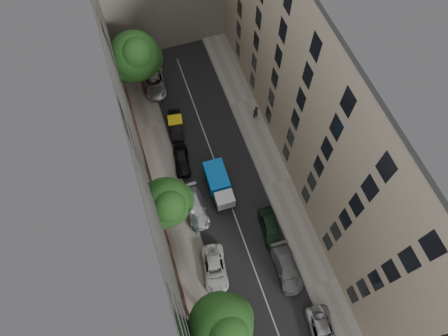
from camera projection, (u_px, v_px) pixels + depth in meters
name	position (u px, v px, depth m)	size (l,w,h in m)	color
ground	(228.00, 198.00, 41.32)	(120.00, 120.00, 0.00)	#4C4C49
road_surface	(228.00, 198.00, 41.32)	(8.00, 44.00, 0.02)	black
sidewalk_left	(177.00, 213.00, 40.46)	(3.00, 44.00, 0.15)	gray
sidewalk_right	(277.00, 182.00, 42.06)	(3.00, 44.00, 0.15)	gray
building_left	(95.00, 189.00, 30.83)	(8.00, 44.00, 20.00)	#53504E
building_right	(351.00, 114.00, 34.03)	(8.00, 44.00, 20.00)	tan
tarp_truck	(219.00, 184.00, 40.63)	(2.13, 5.02, 2.30)	black
car_left_2	(215.00, 268.00, 37.33)	(2.15, 4.66, 1.29)	silver
car_left_3	(195.00, 207.00, 40.08)	(2.01, 4.94, 1.43)	silver
car_left_4	(182.00, 160.00, 42.57)	(1.60, 3.97, 1.35)	black
car_left_5	(176.00, 125.00, 44.65)	(1.40, 4.00, 1.32)	black
car_left_6	(155.00, 82.00, 47.34)	(2.39, 5.18, 1.44)	#B4B4B9
car_right_0	(323.00, 333.00, 34.76)	(2.14, 4.65, 1.29)	#AFAEB3
car_right_1	(287.00, 268.00, 37.27)	(2.01, 4.95, 1.44)	slate
car_right_2	(270.00, 227.00, 39.10)	(1.69, 4.20, 1.43)	black
tree_near	(222.00, 327.00, 29.72)	(5.24, 4.96, 9.08)	#382619
tree_mid	(168.00, 204.00, 35.00)	(4.87, 4.52, 8.06)	#382619
tree_far	(137.00, 58.00, 42.07)	(5.61, 5.38, 8.94)	#382619
lamp_post	(194.00, 220.00, 36.03)	(0.36, 0.36, 6.12)	#1C633F
pedestrian	(256.00, 112.00, 44.89)	(0.71, 0.46, 1.94)	black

